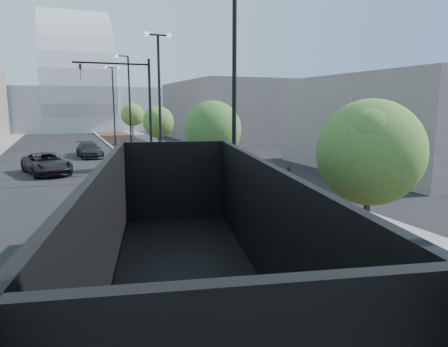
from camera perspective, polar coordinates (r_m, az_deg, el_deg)
name	(u,v)px	position (r m, az deg, el deg)	size (l,w,h in m)	color
sidewalk	(150,150)	(44.86, -10.37, 3.31)	(7.00, 140.00, 0.12)	#4C2D23
concrete_strip	(174,149)	(45.46, -7.03, 3.48)	(2.40, 140.00, 0.13)	slate
curb	(117,151)	(44.31, -14.81, 3.08)	(0.30, 140.00, 0.14)	gray
dump_truck	(177,229)	(10.86, -6.59, -7.78)	(5.69, 14.23, 3.88)	black
white_sedan	(78,249)	(12.94, -19.80, -9.93)	(1.41, 4.05, 1.33)	silver
dark_car_mid	(46,164)	(31.47, -23.65, 1.29)	(2.50, 5.43, 1.51)	black
dark_car_far	(89,150)	(40.08, -18.37, 3.14)	(1.93, 4.74, 1.37)	black
pedestrian	(288,180)	(22.63, 8.97, -0.89)	(0.58, 0.38, 1.58)	black
streetlight_1	(231,120)	(14.90, 1.03, 7.59)	(1.44, 0.56, 9.21)	black
streetlight_2	(160,106)	(26.39, -9.01, 9.39)	(1.72, 0.56, 9.28)	black
streetlight_3	(129,111)	(38.17, -13.22, 8.58)	(1.44, 0.56, 9.21)	black
streetlight_4	(114,105)	(50.07, -15.22, 9.23)	(1.72, 0.56, 9.28)	black
traffic_mast	(137,103)	(29.16, -12.10, 9.63)	(5.09, 0.20, 8.00)	black
tree_0	(371,153)	(10.46, 19.91, 2.76)	(2.59, 2.57, 5.03)	#382619
tree_1	(213,130)	(20.03, -1.50, 6.14)	(2.83, 2.83, 5.09)	#382619
tree_2	(159,122)	(31.55, -9.14, 7.16)	(2.40, 2.36, 4.77)	#382619
tree_3	(133,115)	(43.32, -12.68, 8.04)	(2.38, 2.32, 5.03)	#382619
convention_center	(77,99)	(88.80, -19.95, 9.79)	(50.00, 30.00, 50.00)	#AAB1B4
commercial_block_ne	(223,111)	(57.79, -0.16, 8.76)	(12.00, 22.00, 8.00)	#625B58
commercial_block_e	(395,123)	(33.27, 22.83, 6.51)	(10.00, 16.00, 7.00)	#655E5B
utility_cover_1	(303,241)	(14.80, 10.99, -9.25)	(0.50, 0.50, 0.02)	black
utility_cover_2	(202,185)	(24.45, -3.04, -1.57)	(0.50, 0.50, 0.02)	black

